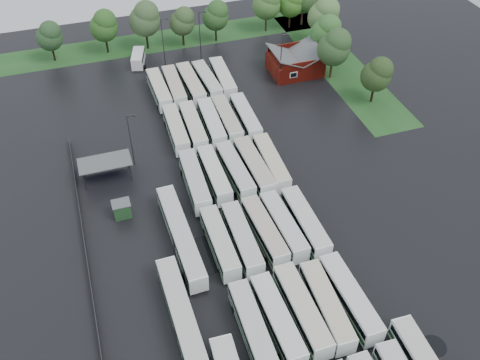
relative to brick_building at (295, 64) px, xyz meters
name	(u,v)px	position (x,y,z in m)	size (l,w,h in m)	color
ground	(253,251)	(-24.00, -42.77, -1.87)	(160.00, 160.00, 0.00)	black
brick_building	(295,64)	(0.00, 0.00, 0.00)	(10.07, 8.60, 5.39)	maroon
wash_shed	(105,163)	(-41.20, -20.74, 1.12)	(8.20, 4.20, 3.58)	#2D2D30
utility_hut	(122,209)	(-40.20, -30.17, -0.55)	(2.70, 2.20, 2.62)	#1E4420
grass_strip_north	(167,40)	(-22.00, 22.03, -1.86)	(80.00, 10.00, 0.01)	#1E4A1B
grass_strip_east	(338,64)	(10.00, 0.03, -1.86)	(10.00, 50.00, 0.01)	#1E4A1B
west_fence	(85,244)	(-46.20, -34.77, -1.27)	(0.10, 50.00, 1.20)	#2D2D30
bus_r1c0	(252,327)	(-28.56, -55.32, -0.03)	(2.76, 12.05, 3.34)	white
bus_r1c1	(277,320)	(-25.36, -55.38, 0.02)	(2.91, 12.37, 3.43)	white
bus_r1c2	(302,310)	(-22.03, -55.08, 0.07)	(2.83, 12.70, 3.53)	white
bus_r1c3	(326,306)	(-18.92, -55.42, 0.02)	(3.12, 12.43, 3.43)	white
bus_r1c4	(350,298)	(-15.65, -55.26, 0.05)	(2.99, 12.60, 3.49)	white
bus_r2c0	(220,243)	(-28.44, -41.40, -0.03)	(2.57, 12.00, 3.34)	white
bus_r2c1	(242,239)	(-25.32, -41.76, 0.01)	(2.81, 12.29, 3.41)	white
bus_r2c2	(265,231)	(-21.85, -41.35, -0.02)	(3.09, 12.13, 3.35)	white
bus_r2c3	(284,226)	(-18.95, -41.26, -0.02)	(3.00, 12.17, 3.36)	white
bus_r2c4	(305,222)	(-15.79, -41.62, 0.04)	(2.70, 12.44, 3.46)	white
bus_r3c0	(195,181)	(-28.55, -28.18, 0.06)	(3.13, 12.64, 3.49)	white
bus_r3c1	(214,175)	(-25.21, -27.66, -0.03)	(2.61, 12.03, 3.35)	white
bus_r3c2	(235,171)	(-21.83, -27.77, 0.00)	(3.02, 12.26, 3.39)	white
bus_r3c3	(254,167)	(-18.69, -27.94, 0.08)	(3.01, 12.75, 3.53)	white
bus_r3c4	(271,163)	(-15.73, -27.75, 0.01)	(3.04, 12.33, 3.41)	white
bus_r4c0	(176,129)	(-28.23, -14.07, -0.02)	(2.87, 12.14, 3.36)	white
bus_r4c1	(193,127)	(-25.20, -14.37, 0.02)	(2.98, 12.36, 3.42)	white
bus_r4c2	(212,123)	(-21.86, -14.34, 0.01)	(3.10, 12.33, 3.41)	white
bus_r4c3	(227,120)	(-18.97, -14.16, 0.01)	(2.79, 12.26, 3.40)	white
bus_r4c4	(246,117)	(-15.59, -14.51, -0.02)	(2.88, 12.12, 3.36)	white
bus_r5c0	(159,90)	(-28.39, -0.70, -0.03)	(2.73, 12.06, 3.35)	white
bus_r5c1	(174,87)	(-25.39, -0.64, -0.02)	(2.80, 12.13, 3.36)	white
bus_r5c2	(191,84)	(-22.12, -0.86, 0.05)	(3.00, 12.57, 3.48)	white
bus_r5c3	(207,81)	(-18.84, -0.58, -0.03)	(3.14, 12.10, 3.34)	white
bus_r5c4	(223,78)	(-15.64, -0.69, 0.03)	(3.15, 12.46, 3.44)	white
artic_bus_west_b	(181,236)	(-33.23, -38.54, 0.01)	(3.01, 18.30, 3.38)	white
artic_bus_west_c	(184,321)	(-36.16, -52.04, 0.01)	(2.90, 18.29, 3.39)	white
minibus	(138,58)	(-29.99, 13.14, -0.37)	(3.86, 6.56, 2.70)	white
tree_north_0	(50,36)	(-46.54, 20.32, 3.90)	(5.42, 5.42, 8.97)	black
tree_north_1	(104,25)	(-35.29, 20.37, 4.47)	(5.94, 5.94, 9.84)	black
tree_north_2	(145,18)	(-26.65, 19.39, 5.16)	(6.59, 6.59, 10.92)	black
tree_north_3	(183,21)	(-18.82, 18.33, 3.89)	(5.40, 5.40, 8.95)	black
tree_north_4	(216,15)	(-11.38, 18.09, 4.24)	(5.73, 5.73, 9.49)	black
tree_north_5	(267,3)	(0.91, 19.12, 4.90)	(6.34, 6.34, 10.51)	#312012
tree_north_6	(292,2)	(6.77, 19.05, 4.22)	(5.72, 5.72, 9.47)	black
tree_east_0	(377,74)	(9.95, -14.75, 4.20)	(5.70, 5.70, 9.44)	black
tree_east_1	(335,47)	(6.25, -4.33, 5.05)	(6.49, 6.49, 10.75)	#382213
tree_east_2	(326,31)	(7.76, 2.71, 4.69)	(6.16, 6.16, 10.20)	black
tree_east_3	(324,15)	(10.08, 8.83, 5.29)	(6.71, 6.71, 11.12)	black
lamp_post_ne	(282,56)	(-4.42, -3.15, 4.29)	(1.63, 0.32, 10.60)	#2D2D30
lamp_post_nw	(131,137)	(-36.37, -18.91, 3.79)	(1.50, 0.29, 9.74)	#2D2D30
lamp_post_back_w	(163,39)	(-24.64, 10.94, 4.20)	(1.61, 0.31, 10.44)	#2D2D30
lamp_post_back_e	(200,32)	(-16.69, 11.58, 4.23)	(1.62, 0.31, 10.49)	#2D2D30
puddle_2	(203,255)	(-30.86, -41.40, -1.86)	(7.24, 7.24, 0.01)	black
puddle_3	(301,249)	(-17.47, -44.54, -1.86)	(5.19, 5.19, 0.01)	black
puddle_4	(434,346)	(-8.41, -63.50, -1.86)	(3.05, 3.05, 0.01)	black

